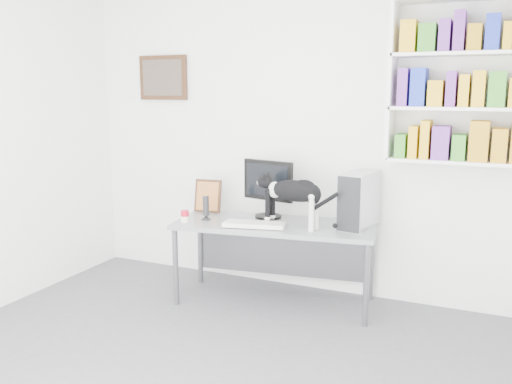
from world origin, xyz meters
TOP-DOWN VIEW (x-y plane):
  - room at (0.00, 0.00)m, footprint 4.01×4.01m
  - bookshelf at (1.40, 1.85)m, footprint 1.03×0.28m
  - wall_art at (-1.30, 1.97)m, footprint 0.52×0.04m
  - desk at (0.05, 1.53)m, footprint 1.74×0.87m
  - monitor at (-0.08, 1.70)m, footprint 0.52×0.32m
  - keyboard at (-0.06, 1.36)m, footprint 0.53×0.30m
  - pc_tower at (0.71, 1.71)m, footprint 0.26×0.47m
  - speaker at (-0.54, 1.41)m, footprint 0.13×0.13m
  - leaning_print at (-0.67, 1.68)m, footprint 0.26×0.13m
  - soup_can at (-0.66, 1.26)m, footprint 0.09×0.09m
  - cat at (0.23, 1.47)m, footprint 0.68×0.29m

SIDE VIEW (x-z plane):
  - desk at x=0.05m, z-range 0.00..0.69m
  - keyboard at x=-0.06m, z-range 0.69..0.73m
  - soup_can at x=-0.66m, z-range 0.69..0.79m
  - speaker at x=-0.54m, z-range 0.69..0.91m
  - leaning_print at x=-0.67m, z-range 0.69..1.00m
  - cat at x=0.23m, z-range 0.69..1.10m
  - pc_tower at x=0.71m, z-range 0.69..1.14m
  - monitor at x=-0.08m, z-range 0.69..1.21m
  - room at x=0.00m, z-range 0.00..2.70m
  - bookshelf at x=1.40m, z-range 1.23..2.47m
  - wall_art at x=-1.30m, z-range 1.69..2.11m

